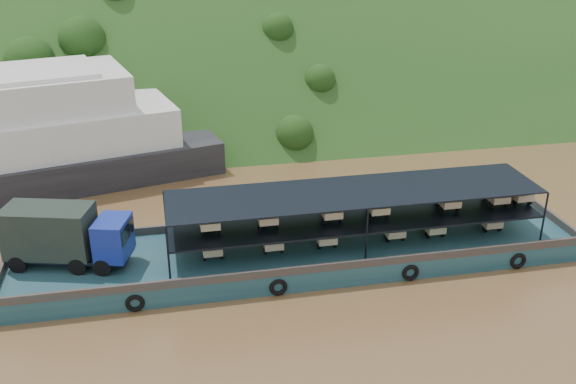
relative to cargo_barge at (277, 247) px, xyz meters
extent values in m
plane|color=brown|center=(3.45, 0.65, -1.21)|extent=(160.00, 160.00, 0.00)
cube|color=#1B3C16|center=(3.45, 36.65, -1.21)|extent=(140.00, 39.60, 39.60)
cube|color=#133745|center=(1.40, -0.05, -0.61)|extent=(35.00, 7.00, 1.20)
cube|color=#592D19|center=(1.40, 3.35, 0.24)|extent=(35.00, 0.20, 0.50)
cube|color=#592D19|center=(1.40, -3.45, 0.24)|extent=(35.00, 0.20, 0.50)
cube|color=#592D19|center=(18.80, -0.05, 0.24)|extent=(0.20, 7.00, 0.50)
cube|color=#592D19|center=(-16.00, -0.05, 0.24)|extent=(0.20, 7.00, 0.50)
torus|color=black|center=(-8.60, -3.60, -0.66)|extent=(1.06, 0.26, 1.06)
torus|color=black|center=(-0.60, -3.60, -0.66)|extent=(1.06, 0.26, 1.06)
torus|color=black|center=(7.40, -3.60, -0.66)|extent=(1.06, 0.26, 1.06)
torus|color=black|center=(14.40, -3.60, -0.66)|extent=(1.06, 0.26, 1.06)
cylinder|color=black|center=(-15.09, 0.04, 0.51)|extent=(1.09, 0.63, 1.03)
cylinder|color=black|center=(-14.50, 2.13, 0.51)|extent=(1.09, 0.63, 1.03)
cylinder|color=black|center=(-11.71, -0.91, 0.51)|extent=(1.09, 0.63, 1.03)
cylinder|color=black|center=(-11.12, 1.18, 0.51)|extent=(1.09, 0.63, 1.03)
cylinder|color=black|center=(-10.32, -1.30, 0.51)|extent=(1.09, 0.63, 1.03)
cylinder|color=black|center=(-9.73, 0.79, 0.51)|extent=(1.09, 0.63, 1.03)
cube|color=black|center=(-12.21, 0.36, 0.67)|extent=(7.37, 4.08, 0.21)
cube|color=navy|center=(-9.63, -0.37, 1.85)|extent=(2.36, 2.86, 2.27)
cube|color=black|center=(-8.78, -0.61, 2.27)|extent=(0.62, 2.00, 0.93)
cube|color=black|center=(-13.21, 0.64, 2.16)|extent=(5.44, 3.73, 2.89)
cube|color=black|center=(4.90, -0.05, 1.65)|extent=(23.00, 5.00, 0.12)
cube|color=black|center=(4.90, -0.05, 3.29)|extent=(23.00, 5.00, 0.08)
cylinder|color=black|center=(-6.60, -2.55, 1.64)|extent=(0.12, 0.12, 3.30)
cylinder|color=black|center=(-6.60, 2.45, 1.64)|extent=(0.12, 0.12, 3.30)
cylinder|color=black|center=(4.90, -2.55, 1.64)|extent=(0.12, 0.12, 3.30)
cylinder|color=black|center=(4.90, 2.45, 1.64)|extent=(0.12, 0.12, 3.30)
cylinder|color=black|center=(16.40, -2.55, 1.64)|extent=(0.12, 0.12, 3.30)
cylinder|color=black|center=(16.40, 2.45, 1.64)|extent=(0.12, 0.12, 3.30)
cylinder|color=black|center=(-4.03, 1.00, 0.25)|extent=(0.12, 0.52, 0.52)
cylinder|color=black|center=(-4.53, -0.80, 0.25)|extent=(0.14, 0.52, 0.52)
cylinder|color=black|center=(-3.53, -0.80, 0.25)|extent=(0.14, 0.52, 0.52)
cube|color=#C6BD8C|center=(-4.03, -0.45, 0.59)|extent=(1.15, 1.50, 0.44)
cube|color=red|center=(-4.03, 0.70, 0.77)|extent=(0.55, 0.80, 0.80)
cube|color=red|center=(-4.03, 0.50, 1.27)|extent=(0.50, 0.10, 0.10)
cylinder|color=black|center=(-0.36, 1.00, 0.25)|extent=(0.12, 0.52, 0.52)
cylinder|color=black|center=(-0.86, -0.80, 0.25)|extent=(0.14, 0.52, 0.52)
cylinder|color=black|center=(0.14, -0.80, 0.25)|extent=(0.14, 0.52, 0.52)
cube|color=beige|center=(-0.36, -0.45, 0.59)|extent=(1.15, 1.50, 0.44)
cube|color=red|center=(-0.36, 0.70, 0.77)|extent=(0.55, 0.80, 0.80)
cube|color=red|center=(-0.36, 0.50, 1.27)|extent=(0.50, 0.10, 0.10)
cylinder|color=black|center=(2.98, 1.00, 0.25)|extent=(0.12, 0.52, 0.52)
cylinder|color=black|center=(2.48, -0.80, 0.25)|extent=(0.14, 0.52, 0.52)
cylinder|color=black|center=(3.48, -0.80, 0.25)|extent=(0.14, 0.52, 0.52)
cube|color=beige|center=(2.98, -0.45, 0.59)|extent=(1.15, 1.50, 0.44)
cube|color=red|center=(2.98, 0.70, 0.77)|extent=(0.55, 0.80, 0.80)
cube|color=red|center=(2.98, 0.50, 1.27)|extent=(0.50, 0.10, 0.10)
cylinder|color=black|center=(7.39, 1.00, 0.25)|extent=(0.12, 0.52, 0.52)
cylinder|color=black|center=(6.89, -0.80, 0.25)|extent=(0.14, 0.52, 0.52)
cylinder|color=black|center=(7.89, -0.80, 0.25)|extent=(0.14, 0.52, 0.52)
cube|color=beige|center=(7.39, -0.45, 0.59)|extent=(1.15, 1.50, 0.44)
cube|color=#AF0B14|center=(7.39, 0.70, 0.77)|extent=(0.55, 0.80, 0.80)
cube|color=#AF0B14|center=(7.39, 0.50, 1.27)|extent=(0.50, 0.10, 0.10)
cylinder|color=black|center=(10.07, 1.00, 0.25)|extent=(0.12, 0.52, 0.52)
cylinder|color=black|center=(9.57, -0.80, 0.25)|extent=(0.14, 0.52, 0.52)
cylinder|color=black|center=(10.57, -0.80, 0.25)|extent=(0.14, 0.52, 0.52)
cube|color=beige|center=(10.07, -0.45, 0.59)|extent=(1.15, 1.50, 0.44)
cube|color=#B0210B|center=(10.07, 0.70, 0.77)|extent=(0.55, 0.80, 0.80)
cube|color=#B0210B|center=(10.07, 0.50, 1.27)|extent=(0.50, 0.10, 0.10)
cylinder|color=black|center=(13.99, 1.00, 0.25)|extent=(0.12, 0.52, 0.52)
cylinder|color=black|center=(13.49, -0.80, 0.25)|extent=(0.14, 0.52, 0.52)
cylinder|color=black|center=(14.49, -0.80, 0.25)|extent=(0.14, 0.52, 0.52)
cube|color=#C1B188|center=(13.99, -0.45, 0.59)|extent=(1.15, 1.50, 0.44)
cube|color=red|center=(13.99, 0.70, 0.77)|extent=(0.55, 0.80, 0.80)
cube|color=red|center=(13.99, 0.50, 1.27)|extent=(0.50, 0.10, 0.10)
cylinder|color=black|center=(-4.09, 1.00, 1.97)|extent=(0.12, 0.52, 0.52)
cylinder|color=black|center=(-4.59, -0.80, 1.97)|extent=(0.14, 0.52, 0.52)
cylinder|color=black|center=(-3.59, -0.80, 1.97)|extent=(0.14, 0.52, 0.52)
cube|color=beige|center=(-4.09, -0.45, 2.31)|extent=(1.15, 1.50, 0.44)
cube|color=red|center=(-4.09, 0.70, 2.49)|extent=(0.55, 0.80, 0.80)
cube|color=red|center=(-4.09, 0.50, 2.99)|extent=(0.50, 0.10, 0.10)
cylinder|color=black|center=(-0.67, 1.00, 1.97)|extent=(0.12, 0.52, 0.52)
cylinder|color=black|center=(-1.17, -0.80, 1.97)|extent=(0.14, 0.52, 0.52)
cylinder|color=black|center=(-0.17, -0.80, 1.97)|extent=(0.14, 0.52, 0.52)
cube|color=#CBB690|center=(-0.67, -0.45, 2.31)|extent=(1.15, 1.50, 0.44)
cube|color=navy|center=(-0.67, 0.70, 2.49)|extent=(0.55, 0.80, 0.80)
cube|color=navy|center=(-0.67, 0.50, 2.99)|extent=(0.50, 0.10, 0.10)
cylinder|color=black|center=(3.27, 1.00, 1.97)|extent=(0.12, 0.52, 0.52)
cylinder|color=black|center=(2.77, -0.80, 1.97)|extent=(0.14, 0.52, 0.52)
cylinder|color=black|center=(3.77, -0.80, 1.97)|extent=(0.14, 0.52, 0.52)
cube|color=beige|center=(3.27, -0.45, 2.31)|extent=(1.15, 1.50, 0.44)
cube|color=#B6130C|center=(3.27, 0.70, 2.49)|extent=(0.55, 0.80, 0.80)
cube|color=#B6130C|center=(3.27, 0.50, 2.99)|extent=(0.50, 0.10, 0.10)
cylinder|color=black|center=(6.24, 1.00, 1.97)|extent=(0.12, 0.52, 0.52)
cylinder|color=black|center=(5.74, -0.80, 1.97)|extent=(0.14, 0.52, 0.52)
cylinder|color=black|center=(6.74, -0.80, 1.97)|extent=(0.14, 0.52, 0.52)
cube|color=beige|center=(6.24, -0.45, 2.31)|extent=(1.15, 1.50, 0.44)
cube|color=beige|center=(6.24, 0.70, 2.49)|extent=(0.55, 0.80, 0.80)
cube|color=beige|center=(6.24, 0.50, 2.99)|extent=(0.50, 0.10, 0.10)
cylinder|color=black|center=(10.90, 1.00, 1.97)|extent=(0.12, 0.52, 0.52)
cylinder|color=black|center=(10.40, -0.80, 1.97)|extent=(0.14, 0.52, 0.52)
cylinder|color=black|center=(11.40, -0.80, 1.97)|extent=(0.14, 0.52, 0.52)
cube|color=#CCB790|center=(10.90, -0.45, 2.31)|extent=(1.15, 1.50, 0.44)
cube|color=beige|center=(10.90, 0.70, 2.49)|extent=(0.55, 0.80, 0.80)
cube|color=beige|center=(10.90, 0.50, 2.99)|extent=(0.50, 0.10, 0.10)
cylinder|color=black|center=(14.24, 1.00, 1.97)|extent=(0.12, 0.52, 0.52)
cylinder|color=black|center=(13.74, -0.80, 1.97)|extent=(0.14, 0.52, 0.52)
cylinder|color=black|center=(14.74, -0.80, 1.97)|extent=(0.14, 0.52, 0.52)
cube|color=tan|center=(14.24, -0.45, 2.31)|extent=(1.15, 1.50, 0.44)
cube|color=beige|center=(14.24, 0.70, 2.49)|extent=(0.55, 0.80, 0.80)
cube|color=beige|center=(14.24, 0.50, 2.99)|extent=(0.50, 0.10, 0.10)
cylinder|color=black|center=(15.88, 1.00, 1.97)|extent=(0.12, 0.52, 0.52)
cylinder|color=black|center=(15.38, -0.80, 1.97)|extent=(0.14, 0.52, 0.52)
cylinder|color=black|center=(16.38, -0.80, 1.97)|extent=(0.14, 0.52, 0.52)
cube|color=tan|center=(15.88, -0.45, 2.31)|extent=(1.15, 1.50, 0.44)
cube|color=beige|center=(15.88, 0.70, 2.49)|extent=(0.55, 0.80, 0.80)
cube|color=beige|center=(15.88, 0.50, 2.99)|extent=(0.50, 0.10, 0.10)
camera|label=1|loc=(-6.36, -34.34, 19.05)|focal=40.00mm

